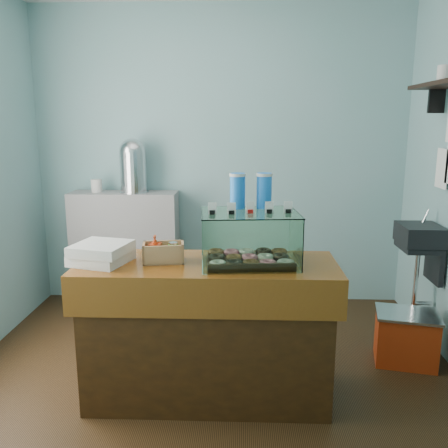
{
  "coord_description": "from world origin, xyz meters",
  "views": [
    {
      "loc": [
        0.21,
        -3.04,
        1.75
      ],
      "look_at": [
        0.1,
        -0.15,
        1.12
      ],
      "focal_mm": 38.0,
      "sensor_mm": 36.0,
      "label": 1
    }
  ],
  "objects_px": {
    "counter": "(208,330)",
    "display_case": "(250,235)",
    "coffee_urn": "(133,164)",
    "red_cooler": "(406,337)"
  },
  "relations": [
    {
      "from": "display_case",
      "to": "red_cooler",
      "type": "bearing_deg",
      "value": 16.18
    },
    {
      "from": "display_case",
      "to": "coffee_urn",
      "type": "relative_size",
      "value": 1.24
    },
    {
      "from": "counter",
      "to": "coffee_urn",
      "type": "xyz_separation_m",
      "value": [
        -0.79,
        1.56,
        0.9
      ]
    },
    {
      "from": "counter",
      "to": "display_case",
      "type": "xyz_separation_m",
      "value": [
        0.26,
        0.04,
        0.61
      ]
    },
    {
      "from": "counter",
      "to": "display_case",
      "type": "height_order",
      "value": "display_case"
    },
    {
      "from": "counter",
      "to": "red_cooler",
      "type": "bearing_deg",
      "value": 19.04
    },
    {
      "from": "display_case",
      "to": "red_cooler",
      "type": "height_order",
      "value": "display_case"
    },
    {
      "from": "display_case",
      "to": "red_cooler",
      "type": "distance_m",
      "value": 1.53
    },
    {
      "from": "display_case",
      "to": "coffee_urn",
      "type": "distance_m",
      "value": 1.88
    },
    {
      "from": "counter",
      "to": "coffee_urn",
      "type": "height_order",
      "value": "coffee_urn"
    }
  ]
}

